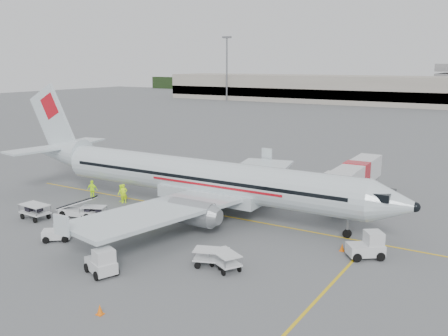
{
  "coord_description": "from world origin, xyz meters",
  "views": [
    {
      "loc": [
        23.14,
        -35.72,
        13.13
      ],
      "look_at": [
        0.0,
        2.0,
        3.8
      ],
      "focal_mm": 40.0,
      "sensor_mm": 36.0,
      "label": 1
    }
  ],
  "objects_px": {
    "aircraft": "(202,153)",
    "tug_mid": "(101,261)",
    "tug_fore": "(366,245)",
    "belt_loader": "(79,203)",
    "tug_aft": "(56,230)",
    "jet_bridge": "(356,183)"
  },
  "relations": [
    {
      "from": "aircraft",
      "to": "tug_mid",
      "type": "bearing_deg",
      "value": -82.67
    },
    {
      "from": "aircraft",
      "to": "tug_mid",
      "type": "distance_m",
      "value": 15.37
    },
    {
      "from": "aircraft",
      "to": "jet_bridge",
      "type": "relative_size",
      "value": 2.62
    },
    {
      "from": "tug_mid",
      "to": "belt_loader",
      "type": "bearing_deg",
      "value": 165.54
    },
    {
      "from": "aircraft",
      "to": "tug_fore",
      "type": "xyz_separation_m",
      "value": [
        15.54,
        -3.13,
        -4.46
      ]
    },
    {
      "from": "tug_aft",
      "to": "belt_loader",
      "type": "bearing_deg",
      "value": 81.51
    },
    {
      "from": "aircraft",
      "to": "belt_loader",
      "type": "relative_size",
      "value": 8.65
    },
    {
      "from": "aircraft",
      "to": "tug_fore",
      "type": "relative_size",
      "value": 16.21
    },
    {
      "from": "tug_mid",
      "to": "jet_bridge",
      "type": "bearing_deg",
      "value": 92.8
    },
    {
      "from": "aircraft",
      "to": "tug_aft",
      "type": "height_order",
      "value": "aircraft"
    },
    {
      "from": "jet_bridge",
      "to": "tug_mid",
      "type": "bearing_deg",
      "value": -110.73
    },
    {
      "from": "aircraft",
      "to": "tug_mid",
      "type": "relative_size",
      "value": 16.95
    },
    {
      "from": "belt_loader",
      "to": "tug_fore",
      "type": "xyz_separation_m",
      "value": [
        23.92,
        3.7,
        -0.29
      ]
    },
    {
      "from": "jet_bridge",
      "to": "belt_loader",
      "type": "relative_size",
      "value": 3.3
    },
    {
      "from": "tug_mid",
      "to": "tug_fore",
      "type": "bearing_deg",
      "value": 62.32
    },
    {
      "from": "belt_loader",
      "to": "tug_aft",
      "type": "bearing_deg",
      "value": -70.8
    },
    {
      "from": "aircraft",
      "to": "jet_bridge",
      "type": "xyz_separation_m",
      "value": [
        10.71,
        10.23,
        -3.44
      ]
    },
    {
      "from": "tug_fore",
      "to": "tug_mid",
      "type": "height_order",
      "value": "tug_fore"
    },
    {
      "from": "jet_bridge",
      "to": "aircraft",
      "type": "bearing_deg",
      "value": -137.69
    },
    {
      "from": "jet_bridge",
      "to": "tug_fore",
      "type": "bearing_deg",
      "value": -71.5
    },
    {
      "from": "aircraft",
      "to": "tug_fore",
      "type": "bearing_deg",
      "value": -11.91
    },
    {
      "from": "belt_loader",
      "to": "tug_mid",
      "type": "height_order",
      "value": "belt_loader"
    }
  ]
}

